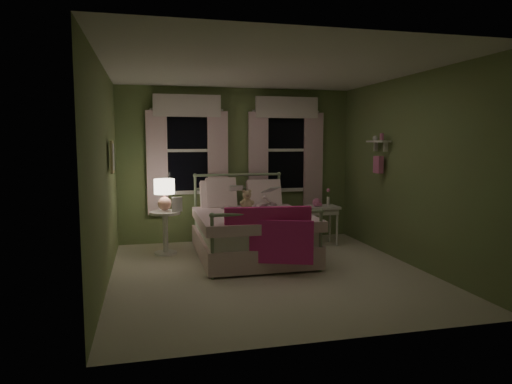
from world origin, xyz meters
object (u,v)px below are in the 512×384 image
object	(u,v)px
bed	(250,231)
teddy_bear	(247,201)
nightstand_left	(165,227)
table_lamp	(164,191)
child_left	(227,194)
nightstand_right	(322,212)
child_right	(262,190)

from	to	relation	value
bed	teddy_bear	distance (m)	0.50
bed	nightstand_left	xyz separation A→B (m)	(-1.22, 0.45, 0.04)
bed	nightstand_left	world-z (taller)	bed
bed	teddy_bear	world-z (taller)	bed
teddy_bear	table_lamp	size ratio (longest dim) A/B	0.66
bed	table_lamp	distance (m)	1.42
child_left	teddy_bear	xyz separation A→B (m)	(0.28, -0.16, -0.11)
nightstand_right	teddy_bear	bearing A→B (deg)	-171.76
child_right	nightstand_right	world-z (taller)	child_right
bed	nightstand_left	bearing A→B (deg)	159.56
child_left	teddy_bear	world-z (taller)	child_left
child_left	child_right	world-z (taller)	child_right
child_right	table_lamp	xyz separation A→B (m)	(-1.50, 0.02, 0.01)
teddy_bear	nightstand_right	xyz separation A→B (m)	(1.31, 0.19, -0.24)
child_right	teddy_bear	world-z (taller)	child_right
table_lamp	child_left	bearing A→B (deg)	-1.26
child_right	nightstand_left	bearing A→B (deg)	-13.59
bed	child_left	bearing A→B (deg)	122.39
nightstand_right	child_left	bearing A→B (deg)	-178.87
child_left	child_right	size ratio (longest dim) A/B	0.88
child_right	nightstand_right	xyz separation A→B (m)	(1.03, 0.03, -0.40)
teddy_bear	nightstand_right	bearing A→B (deg)	8.24
child_right	teddy_bear	xyz separation A→B (m)	(-0.28, -0.16, -0.15)
bed	child_left	size ratio (longest dim) A/B	3.08
child_left	nightstand_right	size ratio (longest dim) A/B	1.03
child_right	teddy_bear	distance (m)	0.36
child_left	table_lamp	bearing A→B (deg)	13.43
teddy_bear	nightstand_left	bearing A→B (deg)	171.67
teddy_bear	nightstand_right	size ratio (longest dim) A/B	0.49
child_left	nightstand_left	distance (m)	1.06
bed	nightstand_right	size ratio (longest dim) A/B	3.18
nightstand_left	child_right	bearing A→B (deg)	-0.79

